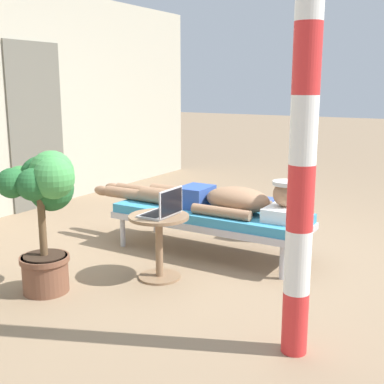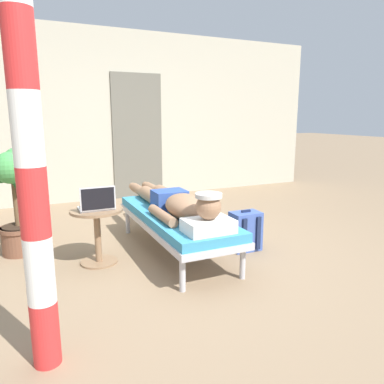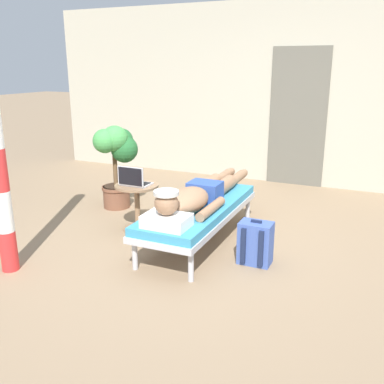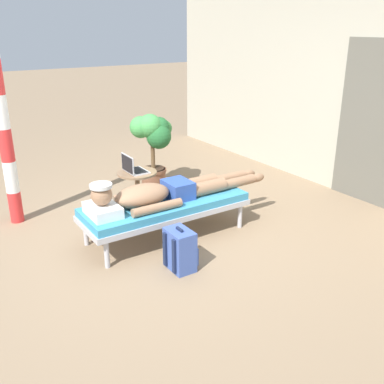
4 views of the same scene
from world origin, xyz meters
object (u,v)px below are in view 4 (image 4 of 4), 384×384
object	(u,v)px
person_reclining	(162,193)
laptop	(133,168)
lounge_chair	(166,207)
backpack	(180,250)
porch_post	(1,112)
side_table	(138,185)
potted_plant	(153,139)

from	to	relation	value
person_reclining	laptop	bearing A→B (deg)	177.19
lounge_chair	backpack	distance (m)	0.73
porch_post	person_reclining	bearing A→B (deg)	43.54
laptop	side_table	bearing A→B (deg)	90.00
laptop	porch_post	xyz separation A→B (m)	(-0.54, -1.28, 0.71)
person_reclining	porch_post	distance (m)	1.96
lounge_chair	person_reclining	xyz separation A→B (m)	(-0.00, -0.04, 0.17)
side_table	porch_post	distance (m)	1.71
backpack	laptop	bearing A→B (deg)	170.84
potted_plant	side_table	bearing A→B (deg)	-41.81
side_table	backpack	size ratio (longest dim) A/B	1.23
person_reclining	potted_plant	size ratio (longest dim) A/B	2.03
potted_plant	porch_post	size ratio (longest dim) A/B	0.41
lounge_chair	side_table	bearing A→B (deg)	176.46
person_reclining	laptop	distance (m)	0.77
person_reclining	porch_post	size ratio (longest dim) A/B	0.84
backpack	porch_post	distance (m)	2.49
laptop	porch_post	world-z (taller)	porch_post
laptop	backpack	distance (m)	1.51
potted_plant	laptop	bearing A→B (deg)	-44.26
potted_plant	porch_post	xyz separation A→B (m)	(0.10, -1.90, 0.58)
laptop	potted_plant	xyz separation A→B (m)	(-0.64, 0.62, 0.13)
laptop	backpack	bearing A→B (deg)	-9.16
side_table	potted_plant	distance (m)	0.93
laptop	potted_plant	distance (m)	0.90
person_reclining	laptop	world-z (taller)	laptop
backpack	potted_plant	xyz separation A→B (m)	(-2.08, 0.86, 0.52)
porch_post	potted_plant	bearing A→B (deg)	93.05
lounge_chair	laptop	distance (m)	0.80
side_table	laptop	distance (m)	0.23
person_reclining	porch_post	xyz separation A→B (m)	(-1.30, -1.24, 0.78)
lounge_chair	laptop	bearing A→B (deg)	-179.69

